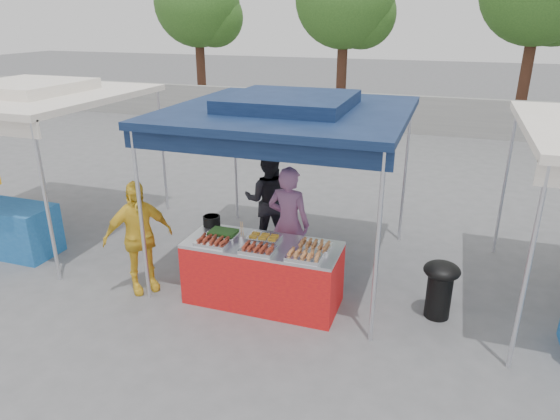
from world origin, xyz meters
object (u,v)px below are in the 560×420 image
(cooking_pot, at_px, (212,221))
(vendor_woman, at_px, (289,224))
(vendor_table, at_px, (263,273))
(helper_man, at_px, (268,200))
(wok_burner, at_px, (440,285))
(customer_person, at_px, (138,237))

(cooking_pot, relative_size, vendor_woman, 0.14)
(vendor_table, xyz_separation_m, helper_man, (-0.52, 1.65, 0.38))
(wok_burner, distance_m, customer_person, 3.97)
(helper_man, bearing_deg, vendor_table, 95.07)
(vendor_table, height_order, helper_man, helper_man)
(customer_person, bearing_deg, cooking_pot, -13.54)
(wok_burner, bearing_deg, helper_man, 143.72)
(vendor_woman, bearing_deg, wok_burner, 174.01)
(wok_burner, bearing_deg, vendor_table, 178.38)
(vendor_table, distance_m, vendor_woman, 0.86)
(cooking_pot, bearing_deg, wok_burner, 1.14)
(cooking_pot, bearing_deg, vendor_woman, 23.46)
(cooking_pot, bearing_deg, helper_man, 75.12)
(vendor_woman, bearing_deg, customer_person, 32.62)
(wok_burner, bearing_deg, vendor_woman, 158.69)
(vendor_table, relative_size, customer_person, 1.26)
(vendor_woman, xyz_separation_m, helper_man, (-0.63, 0.90, -0.03))
(helper_man, distance_m, customer_person, 2.22)
(cooking_pot, xyz_separation_m, wok_burner, (3.08, 0.06, -0.47))
(cooking_pot, distance_m, helper_man, 1.38)
(wok_burner, distance_m, helper_man, 3.03)
(customer_person, bearing_deg, vendor_table, -39.88)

